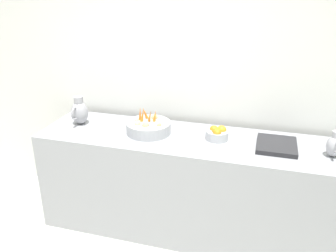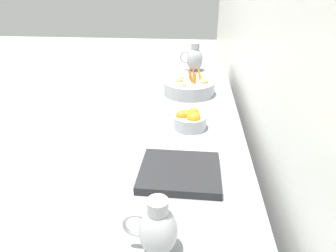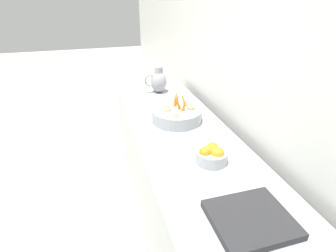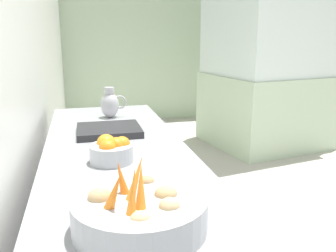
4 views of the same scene
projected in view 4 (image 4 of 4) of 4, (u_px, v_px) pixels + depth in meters
tile_wall_left at (9, 16)px, 1.67m from camera, size 0.10×8.82×3.00m
back_wall_green at (293, 29)px, 6.53m from camera, size 8.00×0.10×3.00m
vegetable_colander at (139, 212)px, 1.01m from camera, size 0.38×0.38×0.22m
orange_bowl at (112, 150)px, 1.55m from camera, size 0.19×0.19×0.11m
metal_pitcher_short at (110, 104)px, 2.37m from camera, size 0.17×0.12×0.20m
counter_sink_basin at (109, 130)px, 2.01m from camera, size 0.34×0.30×0.04m
glass_block_booth at (268, 58)px, 4.64m from camera, size 1.65×1.56×2.26m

